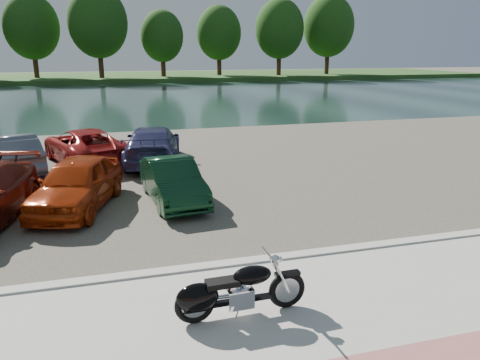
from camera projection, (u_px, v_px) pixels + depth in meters
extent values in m
plane|color=#595447|center=(278.00, 315.00, 8.23)|extent=(200.00, 200.00, 0.00)
cube|color=#B5B3AB|center=(300.00, 346.00, 7.29)|extent=(60.00, 6.00, 0.10)
cube|color=#B5B3AB|center=(246.00, 263.00, 10.06)|extent=(60.00, 0.30, 0.14)
cube|color=#454038|center=(181.00, 168.00, 18.42)|extent=(60.00, 18.00, 0.04)
cube|color=#192E2B|center=(134.00, 98.00, 45.29)|extent=(120.00, 40.00, 0.00)
cube|color=#1F4719|center=(122.00, 77.00, 74.86)|extent=(120.00, 24.00, 0.60)
cylinder|color=#341D13|center=(35.00, 58.00, 66.64)|extent=(0.70, 0.70, 5.40)
ellipsoid|color=#15370F|center=(31.00, 27.00, 65.48)|extent=(7.56, 7.56, 9.07)
cylinder|color=#341D13|center=(100.00, 57.00, 66.35)|extent=(0.70, 0.70, 5.85)
ellipsoid|color=#15370F|center=(98.00, 22.00, 65.09)|extent=(8.19, 8.19, 9.83)
cylinder|color=#341D13|center=(163.00, 61.00, 70.19)|extent=(0.70, 0.70, 4.50)
ellipsoid|color=#15370F|center=(162.00, 36.00, 69.23)|extent=(6.30, 6.30, 7.56)
cylinder|color=#341D13|center=(219.00, 59.00, 73.80)|extent=(0.70, 0.70, 4.95)
ellipsoid|color=#15370F|center=(219.00, 33.00, 72.73)|extent=(6.93, 6.93, 8.32)
cylinder|color=#341D13|center=(279.00, 58.00, 73.51)|extent=(0.70, 0.70, 5.40)
ellipsoid|color=#15370F|center=(280.00, 29.00, 72.35)|extent=(7.56, 7.56, 9.07)
cylinder|color=#341D13|center=(327.00, 56.00, 77.11)|extent=(0.70, 0.70, 5.85)
ellipsoid|color=#15370F|center=(329.00, 26.00, 75.85)|extent=(8.19, 8.19, 9.83)
torus|color=black|center=(287.00, 290.00, 8.20)|extent=(0.68, 0.14, 0.68)
torus|color=black|center=(195.00, 305.00, 7.72)|extent=(0.68, 0.14, 0.68)
cylinder|color=#B2B2B7|center=(287.00, 290.00, 8.20)|extent=(0.46, 0.07, 0.46)
cylinder|color=#B2B2B7|center=(195.00, 305.00, 7.72)|extent=(0.46, 0.07, 0.46)
cylinder|color=silver|center=(282.00, 278.00, 7.98)|extent=(0.33, 0.06, 0.63)
cylinder|color=silver|center=(278.00, 272.00, 8.17)|extent=(0.33, 0.06, 0.63)
cylinder|color=silver|center=(270.00, 256.00, 7.92)|extent=(0.06, 0.75, 0.04)
sphere|color=silver|center=(275.00, 260.00, 7.97)|extent=(0.16, 0.16, 0.16)
sphere|color=silver|center=(279.00, 259.00, 7.99)|extent=(0.11, 0.11, 0.11)
cube|color=black|center=(287.00, 274.00, 8.11)|extent=(0.45, 0.15, 0.06)
cube|color=black|center=(242.00, 300.00, 7.98)|extent=(1.20, 0.13, 0.08)
cube|color=silver|center=(239.00, 297.00, 7.94)|extent=(0.46, 0.33, 0.34)
cylinder|color=silver|center=(245.00, 285.00, 7.92)|extent=(0.25, 0.19, 0.27)
cylinder|color=silver|center=(234.00, 287.00, 7.86)|extent=(0.25, 0.19, 0.27)
ellipsoid|color=black|center=(252.00, 275.00, 7.91)|extent=(0.69, 0.38, 0.32)
cube|color=black|center=(222.00, 283.00, 7.77)|extent=(0.56, 0.30, 0.10)
ellipsoid|color=black|center=(197.00, 298.00, 7.70)|extent=(0.74, 0.36, 0.50)
cube|color=black|center=(195.00, 302.00, 7.71)|extent=(0.40, 0.19, 0.30)
cylinder|color=silver|center=(220.00, 302.00, 8.04)|extent=(1.10, 0.12, 0.09)
cylinder|color=silver|center=(220.00, 298.00, 8.02)|extent=(1.10, 0.12, 0.09)
cylinder|color=#B2B2B7|center=(237.00, 315.00, 7.81)|extent=(0.03, 0.14, 0.22)
imported|color=#A7300B|center=(77.00, 183.00, 13.46)|extent=(2.97, 4.70, 1.49)
imported|color=black|center=(173.00, 181.00, 14.07)|extent=(1.72, 4.03, 1.29)
imported|color=#575D68|center=(14.00, 153.00, 17.55)|extent=(2.77, 4.57, 1.42)
imported|color=#A11D1A|center=(84.00, 146.00, 18.98)|extent=(3.83, 5.54, 1.41)
imported|color=navy|center=(153.00, 145.00, 18.89)|extent=(2.92, 5.45, 1.50)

